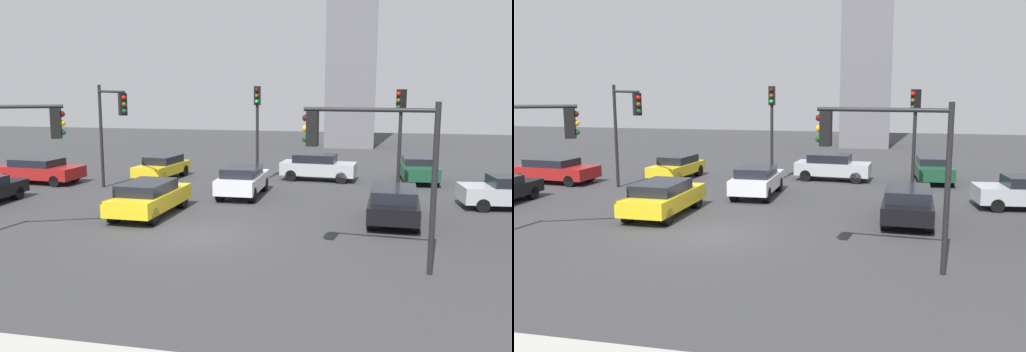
% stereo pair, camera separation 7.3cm
% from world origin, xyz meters
% --- Properties ---
extents(ground_plane, '(91.81, 91.81, 0.00)m').
position_xyz_m(ground_plane, '(0.00, 0.00, 0.00)').
color(ground_plane, '#38383A').
extents(traffic_light_0, '(3.75, 0.50, 4.78)m').
position_xyz_m(traffic_light_0, '(5.98, -2.33, 3.44)').
color(traffic_light_0, black).
rests_on(traffic_light_0, ground_plane).
extents(traffic_light_1, '(0.34, 0.47, 5.21)m').
position_xyz_m(traffic_light_1, '(-0.04, 10.58, 3.63)').
color(traffic_light_1, black).
rests_on(traffic_light_1, ground_plane).
extents(traffic_light_2, '(2.95, 3.13, 5.28)m').
position_xyz_m(traffic_light_2, '(-6.36, 6.47, 3.76)').
color(traffic_light_2, black).
rests_on(traffic_light_2, ground_plane).
extents(traffic_light_3, '(0.47, 0.47, 5.07)m').
position_xyz_m(traffic_light_3, '(7.19, 7.59, 3.54)').
color(traffic_light_3, black).
rests_on(traffic_light_3, ground_plane).
extents(car_0, '(4.55, 2.27, 1.33)m').
position_xyz_m(car_0, '(-11.64, 8.31, 0.71)').
color(car_0, maroon).
rests_on(car_0, ground_plane).
extents(car_1, '(2.02, 4.54, 1.42)m').
position_xyz_m(car_1, '(-2.76, 2.47, 0.76)').
color(car_1, yellow).
rests_on(car_1, ground_plane).
extents(car_2, '(2.00, 4.25, 1.36)m').
position_xyz_m(car_2, '(8.49, 13.13, 0.74)').
color(car_2, '#19472D').
rests_on(car_2, ground_plane).
extents(car_3, '(1.85, 4.18, 1.45)m').
position_xyz_m(car_3, '(0.00, 7.14, 0.78)').
color(car_3, silver).
rests_on(car_3, ground_plane).
extents(car_4, '(2.11, 4.11, 1.32)m').
position_xyz_m(car_4, '(-5.62, 10.94, 0.71)').
color(car_4, yellow).
rests_on(car_4, ground_plane).
extents(car_5, '(2.02, 4.60, 1.38)m').
position_xyz_m(car_5, '(6.90, 3.53, 0.74)').
color(car_5, black).
rests_on(car_5, ground_plane).
extents(car_7, '(4.21, 2.00, 1.47)m').
position_xyz_m(car_7, '(3.03, 12.38, 0.78)').
color(car_7, '#ADB2B7').
rests_on(car_7, ground_plane).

